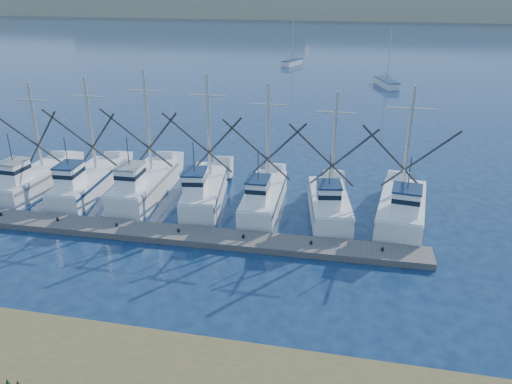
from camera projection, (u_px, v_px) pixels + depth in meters
ground at (286, 305)px, 24.02m from camera, size 500.00×500.00×0.00m
floating_dock at (179, 235)px, 30.16m from camera, size 29.66×2.48×0.40m
dune_ridge at (361, 4)px, 211.06m from camera, size 360.00×60.00×10.00m
trawler_fleet at (206, 193)px, 34.14m from camera, size 29.38×8.27×8.88m
sailboat_near at (387, 83)px, 72.88m from camera, size 3.59×6.41×8.10m
sailboat_far at (292, 62)px, 91.01m from camera, size 3.28×5.47×8.10m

